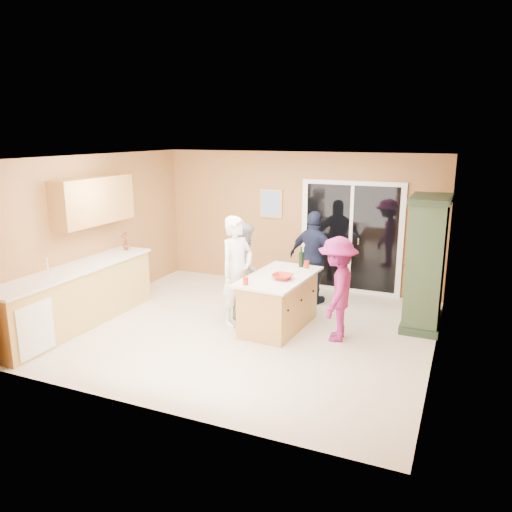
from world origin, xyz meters
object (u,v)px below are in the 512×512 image
at_px(woman_white, 237,271).
at_px(woman_magenta, 337,289).
at_px(woman_grey, 245,269).
at_px(green_hutch, 426,264).
at_px(kitchen_island, 279,303).
at_px(woman_navy, 314,258).

relative_size(woman_white, woman_magenta, 1.13).
bearing_deg(woman_grey, green_hutch, -99.81).
height_order(green_hutch, woman_magenta, green_hutch).
height_order(kitchen_island, woman_navy, woman_navy).
relative_size(green_hutch, woman_navy, 1.24).
distance_m(green_hutch, woman_grey, 2.83).
height_order(woman_white, woman_grey, woman_white).
bearing_deg(green_hutch, woman_navy, 168.77).
bearing_deg(woman_grey, woman_magenta, -127.00).
bearing_deg(kitchen_island, woman_magenta, -1.70).
distance_m(woman_navy, woman_magenta, 1.62).
relative_size(woman_grey, woman_magenta, 1.01).
height_order(woman_grey, woman_navy, woman_navy).
bearing_deg(green_hutch, woman_magenta, -136.70).
bearing_deg(green_hutch, woman_white, -158.01).
relative_size(kitchen_island, woman_magenta, 1.08).
xyz_separation_m(woman_grey, woman_navy, (0.86, 1.00, 0.05)).
height_order(woman_grey, woman_magenta, woman_grey).
bearing_deg(woman_white, woman_grey, 28.56).
xyz_separation_m(woman_navy, woman_magenta, (0.77, -1.42, -0.06)).
height_order(woman_white, woman_magenta, woman_white).
height_order(woman_navy, woman_magenta, woman_navy).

